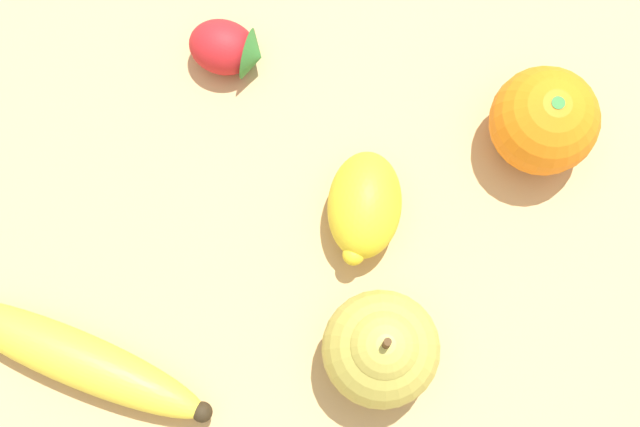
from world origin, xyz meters
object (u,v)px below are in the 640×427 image
object	(u,v)px
pear	(386,348)
strawberry	(232,49)
lemon	(364,206)
orange	(548,122)
banana	(75,357)

from	to	relation	value
pear	strawberry	bearing A→B (deg)	-50.81
strawberry	lemon	size ratio (longest dim) A/B	0.67
orange	banana	bearing A→B (deg)	39.17
banana	pear	xyz separation A→B (m)	(-0.21, -0.05, 0.03)
strawberry	pear	bearing A→B (deg)	-48.14
banana	strawberry	bearing A→B (deg)	-92.33
pear	strawberry	xyz separation A→B (m)	(0.15, -0.19, -0.02)
lemon	banana	bearing A→B (deg)	40.66
orange	strawberry	distance (m)	0.23
banana	lemon	xyz separation A→B (m)	(-0.17, -0.15, 0.01)
strawberry	lemon	bearing A→B (deg)	-35.75
orange	lemon	size ratio (longest dim) A/B	0.90
pear	lemon	xyz separation A→B (m)	(0.03, -0.09, -0.02)
strawberry	lemon	world-z (taller)	lemon
orange	pear	size ratio (longest dim) A/B	0.79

